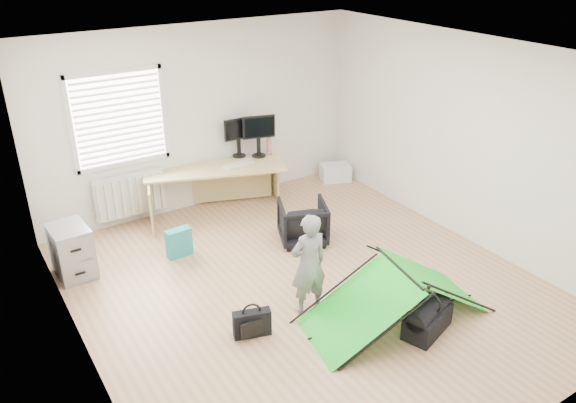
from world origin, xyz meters
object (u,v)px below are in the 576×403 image
monitor_left (239,142)px  thermos (269,145)px  office_chair (303,222)px  laptop_bag (252,323)px  kite (396,293)px  duffel_bag (427,321)px  person (308,264)px  storage_crate (335,172)px  filing_cabinet (72,251)px  monitor_right (258,142)px  desk (216,190)px

monitor_left → thermos: size_ratio=1.94×
office_chair → laptop_bag: bearing=64.9°
thermos → kite: (-0.52, -3.51, -0.50)m
thermos → laptop_bag: 3.60m
thermos → duffel_bag: bearing=-95.9°
thermos → kite: thermos is taller
person → kite: person is taller
laptop_bag → storage_crate: bearing=59.0°
filing_cabinet → kite: filing_cabinet is taller
monitor_right → laptop_bag: 3.47m
monitor_right → thermos: bearing=30.2°
kite → laptop_bag: 1.57m
kite → desk: bearing=108.4°
filing_cabinet → duffel_bag: filing_cabinet is taller
thermos → laptop_bag: bearing=-123.9°
office_chair → storage_crate: (1.64, 1.43, -0.15)m
filing_cabinet → thermos: bearing=9.6°
kite → filing_cabinet: bearing=145.0°
laptop_bag → duffel_bag: laptop_bag is taller
person → kite: bearing=143.1°
desk → thermos: thermos is taller
desk → monitor_right: 0.97m
laptop_bag → person: bearing=21.5°
desk → duffel_bag: 3.81m
person → office_chair: bearing=-117.8°
filing_cabinet → monitor_right: bearing=9.5°
storage_crate → filing_cabinet: bearing=-172.2°
person → desk: bearing=-91.1°
filing_cabinet → thermos: thermos is taller
monitor_left → kite: monitor_left is taller
office_chair → kite: size_ratio=0.31×
filing_cabinet → thermos: (3.23, 0.75, 0.49)m
desk → filing_cabinet: desk is taller
monitor_left → storage_crate: 1.88m
monitor_left → desk: bearing=-155.3°
filing_cabinet → monitor_right: 3.15m
filing_cabinet → storage_crate: 4.49m
filing_cabinet → office_chair: (2.81, -0.82, -0.04)m
storage_crate → monitor_right: bearing=176.8°
monitor_right → laptop_bag: bearing=-106.5°
monitor_right → duffel_bag: 3.91m
monitor_right → kite: monitor_right is taller
office_chair → duffel_bag: bearing=114.0°
filing_cabinet → person: person is taller
monitor_right → monitor_left: bearing=162.3°
monitor_left → laptop_bag: 3.48m
desk → thermos: size_ratio=8.54×
storage_crate → desk: bearing=179.5°
monitor_left → thermos: 0.49m
office_chair → person: (-0.82, -1.32, 0.31)m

